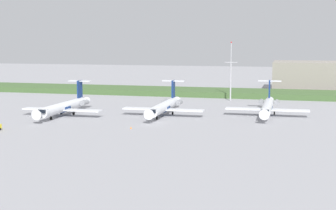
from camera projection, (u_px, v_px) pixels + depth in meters
ground_plane at (182, 107)px, 153.37m from camera, size 500.00×500.00×0.00m
grass_berm at (203, 92)px, 188.34m from camera, size 320.00×20.00×2.07m
regional_jet_nearest at (64, 106)px, 136.32m from camera, size 22.81×31.00×9.00m
regional_jet_second at (165, 106)px, 136.77m from camera, size 22.81×31.00×9.00m
regional_jet_third at (267, 106)px, 136.50m from camera, size 22.81×31.00×9.00m
antenna_mast at (231, 76)px, 168.88m from camera, size 4.40×0.50×20.42m
safety_cone_front_marker at (131, 128)px, 115.93m from camera, size 0.44×0.44×0.55m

